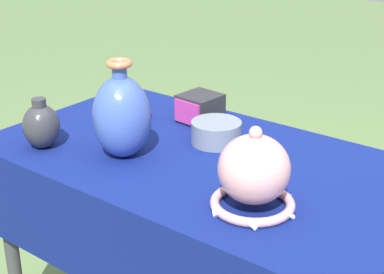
{
  "coord_description": "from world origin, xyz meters",
  "views": [
    {
      "loc": [
        0.88,
        -1.18,
        1.42
      ],
      "look_at": [
        0.05,
        -0.1,
        0.85
      ],
      "focal_mm": 55.0,
      "sensor_mm": 36.0,
      "label": 1
    }
  ],
  "objects": [
    {
      "name": "display_table",
      "position": [
        0.0,
        -0.02,
        0.67
      ],
      "size": [
        1.19,
        0.69,
        0.75
      ],
      "color": "#38383D",
      "rests_on": "ground_plane"
    },
    {
      "name": "mosaic_tile_box",
      "position": [
        -0.16,
        0.21,
        0.8
      ],
      "size": [
        0.12,
        0.13,
        0.09
      ],
      "rotation": [
        0.0,
        0.0,
        -0.08
      ],
      "color": "#232328",
      "rests_on": "display_table"
    },
    {
      "name": "jar_round_charcoal",
      "position": [
        -0.39,
        -0.23,
        0.82
      ],
      "size": [
        0.1,
        0.1,
        0.14
      ],
      "color": "#2D2D33",
      "rests_on": "display_table"
    },
    {
      "name": "pot_squat_slate",
      "position": [
        -0.02,
        0.1,
        0.78
      ],
      "size": [
        0.15,
        0.15,
        0.06
      ],
      "primitive_type": "cylinder",
      "color": "slate",
      "rests_on": "display_table"
    },
    {
      "name": "pot_squat_celadon",
      "position": [
        -0.33,
        0.07,
        0.78
      ],
      "size": [
        0.12,
        0.12,
        0.06
      ],
      "primitive_type": "cylinder",
      "color": "#A8CCB7",
      "rests_on": "display_table"
    },
    {
      "name": "vase_tall_bulbous",
      "position": [
        -0.17,
        -0.13,
        0.87
      ],
      "size": [
        0.16,
        0.16,
        0.27
      ],
      "color": "#3851A8",
      "rests_on": "display_table"
    },
    {
      "name": "vase_dome_bell",
      "position": [
        0.27,
        -0.16,
        0.84
      ],
      "size": [
        0.21,
        0.2,
        0.2
      ],
      "color": "#D19399",
      "rests_on": "display_table"
    }
  ]
}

